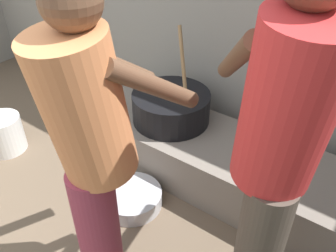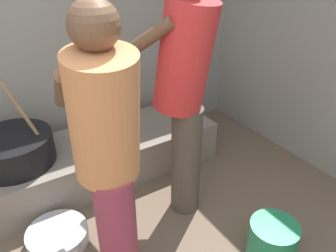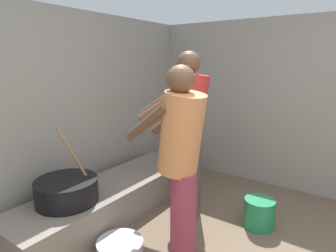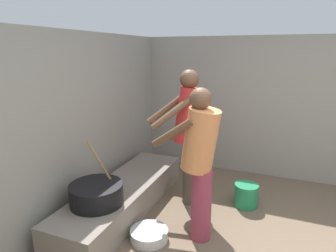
% 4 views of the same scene
% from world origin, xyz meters
% --- Properties ---
extents(hearth_ledge, '(2.12, 0.60, 0.33)m').
position_xyz_m(hearth_ledge, '(0.67, 1.84, 0.16)').
color(hearth_ledge, slate).
rests_on(hearth_ledge, ground_plane).
extents(cooking_pot_main, '(0.54, 0.54, 0.66)m').
position_xyz_m(cooking_pot_main, '(0.20, 1.87, 0.43)').
color(cooking_pot_main, black).
rests_on(cooking_pot_main, hearth_ledge).
extents(cook_in_orange_shirt, '(0.43, 0.68, 1.51)m').
position_xyz_m(cook_in_orange_shirt, '(0.51, 0.90, 0.86)').
color(cook_in_orange_shirt, '#8C3347').
rests_on(cook_in_orange_shirt, ground_plane).
extents(cook_in_red_shirt, '(0.65, 0.73, 1.63)m').
position_xyz_m(cook_in_red_shirt, '(1.13, 1.21, 0.93)').
color(cook_in_red_shirt, '#4C4238').
rests_on(cook_in_red_shirt, ground_plane).
extents(bucket_white_plastic, '(0.29, 0.29, 0.28)m').
position_xyz_m(bucket_white_plastic, '(-0.88, 1.20, 0.14)').
color(bucket_white_plastic, silver).
rests_on(bucket_white_plastic, ground_plane).
extents(metal_mixing_bowl, '(0.38, 0.38, 0.10)m').
position_xyz_m(metal_mixing_bowl, '(0.28, 1.33, 0.05)').
color(metal_mixing_bowl, '#B7B7BC').
rests_on(metal_mixing_bowl, ground_plane).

